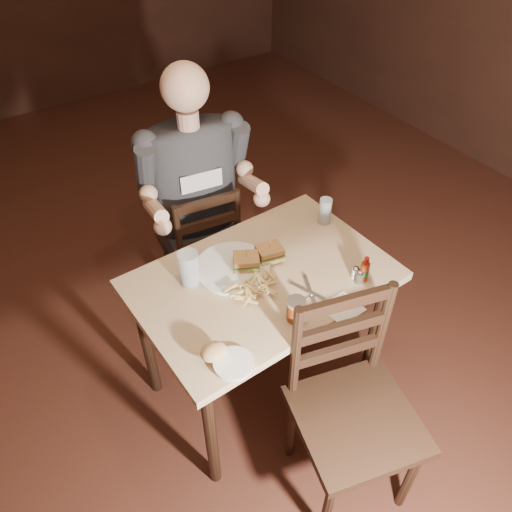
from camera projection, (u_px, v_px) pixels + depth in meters
room_shell at (157, 126)px, 1.76m from camera, size 7.00×7.00×7.00m
main_table at (262, 292)px, 2.16m from camera, size 1.09×0.74×0.77m
chair_far at (200, 244)px, 2.78m from camera, size 0.45×0.48×0.85m
chair_near at (356, 420)px, 1.92m from camera, size 0.56×0.59×0.98m
diner at (195, 169)px, 2.40m from camera, size 0.64×0.54×1.00m
dinner_plate at (233, 268)px, 2.12m from camera, size 0.32×0.32×0.02m
sandwich_left at (246, 259)px, 2.08m from camera, size 0.13×0.13×0.09m
sandwich_right at (270, 250)px, 2.13m from camera, size 0.12×0.11×0.09m
fries_pile at (254, 286)px, 2.01m from camera, size 0.25×0.18×0.04m
ketchup_dollop at (278, 249)px, 2.19m from camera, size 0.04×0.04×0.01m
glass_left at (189, 268)px, 2.02m from camera, size 0.09×0.09×0.16m
glass_right at (325, 211)px, 2.33m from camera, size 0.06×0.06×0.13m
hot_sauce at (365, 269)px, 2.05m from camera, size 0.04×0.04×0.12m
salt_shaker at (355, 273)px, 2.08m from camera, size 0.03×0.03×0.06m
pepper_shaker at (359, 277)px, 2.05m from camera, size 0.03×0.03×0.06m
syrup_dispenser at (296, 310)px, 1.90m from camera, size 0.08×0.08×0.10m
napkin at (343, 308)px, 1.97m from camera, size 0.15×0.14×0.00m
knife at (314, 295)px, 2.01m from camera, size 0.09×0.22×0.01m
fork at (310, 290)px, 2.03m from camera, size 0.08×0.16×0.01m
side_plate at (234, 364)px, 1.76m from camera, size 0.15×0.15×0.01m
bread_roll at (214, 352)px, 1.76m from camera, size 0.10×0.08×0.06m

